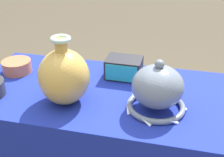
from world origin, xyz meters
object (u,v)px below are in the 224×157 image
pot_squat_terracotta (17,66)px  pot_squat_porcelain (70,70)px  vase_tall_bulbous (64,76)px  vase_dome_bell (157,89)px  mosaic_tile_box (124,68)px

pot_squat_terracotta → pot_squat_porcelain: size_ratio=1.28×
vase_tall_bulbous → pot_squat_porcelain: (-0.06, 0.22, -0.09)m
vase_tall_bulbous → vase_dome_bell: 0.36m
vase_dome_bell → mosaic_tile_box: vase_dome_bell is taller
vase_tall_bulbous → pot_squat_porcelain: bearing=106.1°
mosaic_tile_box → pot_squat_terracotta: 0.52m
vase_dome_bell → pot_squat_terracotta: bearing=166.8°
vase_dome_bell → pot_squat_porcelain: size_ratio=2.27×
vase_dome_bell → mosaic_tile_box: (-0.17, 0.23, -0.04)m
pot_squat_terracotta → mosaic_tile_box: bearing=7.5°
vase_dome_bell → pot_squat_porcelain: (-0.42, 0.19, -0.06)m
vase_dome_bell → pot_squat_porcelain: bearing=155.9°
vase_tall_bulbous → vase_dome_bell: bearing=5.1°
vase_dome_bell → pot_squat_terracotta: size_ratio=1.77×
mosaic_tile_box → pot_squat_porcelain: bearing=-169.8°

